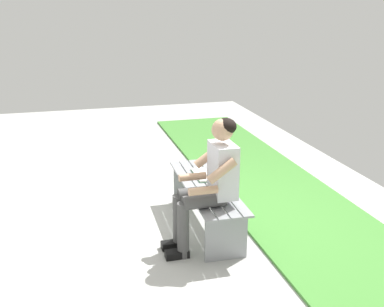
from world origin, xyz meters
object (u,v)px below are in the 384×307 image
Objects in this scene: apple at (215,183)px; book_open at (202,175)px; person_seated at (210,180)px; bench_near at (206,195)px.

apple is 0.32m from book_open.
person_seated is 0.48m from apple.
person_seated is at bearing 167.35° from bench_near.
apple is at bearing -124.91° from bench_near.
bench_near is 0.58m from person_seated.
person_seated is (-0.45, 0.10, 0.35)m from bench_near.
person_seated is 0.77m from book_open.
book_open is (0.27, -0.03, 0.13)m from bench_near.
person_seated reaches higher than bench_near.
bench_near is at bearing 55.09° from apple.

